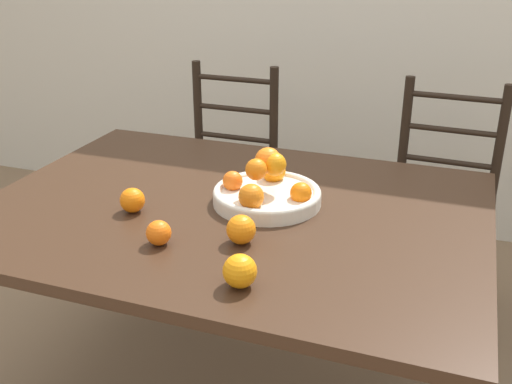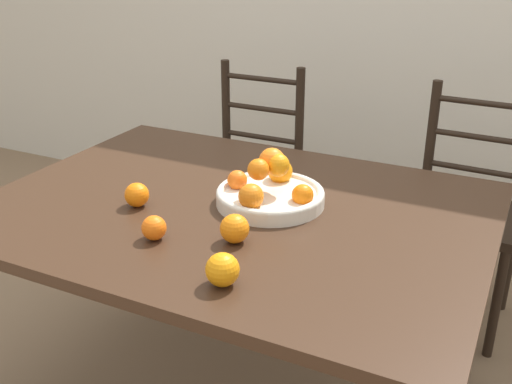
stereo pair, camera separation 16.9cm
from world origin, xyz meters
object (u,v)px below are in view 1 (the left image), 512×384
at_px(orange_loose_1, 132,200).
at_px(chair_left, 224,175).
at_px(chair_right, 440,205).
at_px(fruit_bowl, 267,190).
at_px(orange_loose_3, 159,233).
at_px(orange_loose_0, 240,271).
at_px(orange_loose_2, 241,229).

bearing_deg(orange_loose_1, chair_left, 97.45).
bearing_deg(chair_left, orange_loose_1, -82.13).
distance_m(orange_loose_1, chair_right, 1.33).
xyz_separation_m(fruit_bowl, orange_loose_3, (-0.18, -0.34, -0.01)).
distance_m(orange_loose_0, chair_right, 1.35).
distance_m(orange_loose_0, orange_loose_1, 0.52).
bearing_deg(chair_right, orange_loose_2, -111.28).
distance_m(fruit_bowl, chair_right, 0.99).
height_order(fruit_bowl, chair_left, chair_left).
xyz_separation_m(orange_loose_3, chair_left, (-0.30, 1.14, -0.31)).
xyz_separation_m(orange_loose_2, orange_loose_3, (-0.20, -0.08, -0.01)).
height_order(orange_loose_1, orange_loose_2, orange_loose_2).
relative_size(fruit_bowl, orange_loose_2, 4.16).
relative_size(orange_loose_3, chair_left, 0.07).
xyz_separation_m(fruit_bowl, chair_left, (-0.48, 0.80, -0.32)).
distance_m(fruit_bowl, orange_loose_0, 0.47).
distance_m(orange_loose_2, chair_left, 1.21).
distance_m(orange_loose_0, orange_loose_3, 0.30).
height_order(fruit_bowl, orange_loose_0, fruit_bowl).
height_order(orange_loose_2, chair_left, chair_left).
height_order(orange_loose_1, orange_loose_3, orange_loose_1).
bearing_deg(orange_loose_3, chair_left, 104.60).
height_order(fruit_bowl, orange_loose_3, fruit_bowl).
bearing_deg(orange_loose_3, chair_right, 59.87).
xyz_separation_m(fruit_bowl, orange_loose_2, (0.02, -0.26, -0.00)).
xyz_separation_m(orange_loose_0, chair_left, (-0.57, 1.26, -0.32)).
bearing_deg(chair_right, chair_left, -177.69).
bearing_deg(orange_loose_2, fruit_bowl, 94.04).
relative_size(orange_loose_0, orange_loose_1, 1.10).
bearing_deg(orange_loose_3, orange_loose_1, 137.80).
bearing_deg(orange_loose_0, chair_left, 114.36).
height_order(orange_loose_1, chair_right, chair_right).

